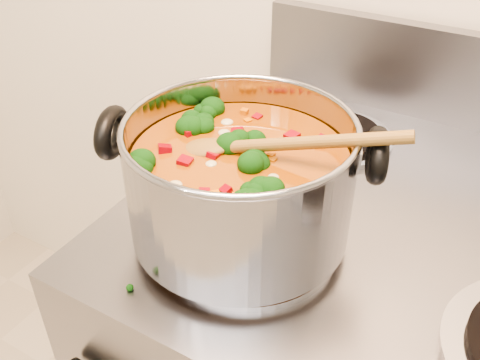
% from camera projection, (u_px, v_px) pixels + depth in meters
% --- Properties ---
extents(stockpot, '(0.33, 0.27, 0.16)m').
position_uv_depth(stockpot, '(240.00, 181.00, 0.64)').
color(stockpot, gray).
rests_on(stockpot, electric_range).
extents(wooden_spoon, '(0.27, 0.09, 0.08)m').
position_uv_depth(wooden_spoon, '(252.00, 146.00, 0.60)').
color(wooden_spoon, brown).
rests_on(wooden_spoon, stockpot).
extents(cooktop_crumbs, '(0.08, 0.33, 0.01)m').
position_uv_depth(cooktop_crumbs, '(239.00, 225.00, 0.70)').
color(cooktop_crumbs, black).
rests_on(cooktop_crumbs, electric_range).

